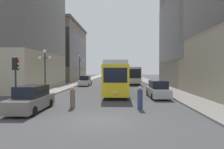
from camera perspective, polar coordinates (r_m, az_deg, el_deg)
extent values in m
plane|color=#424244|center=(11.69, -3.52, -13.24)|extent=(200.00, 200.00, 0.00)
cube|color=gray|center=(52.13, -7.68, -1.68)|extent=(2.96, 120.00, 0.15)
cube|color=gray|center=(51.77, 9.92, -1.71)|extent=(2.96, 120.00, 0.15)
cube|color=black|center=(24.64, 1.39, -5.01)|extent=(2.23, 12.60, 0.35)
cube|color=yellow|center=(24.50, 1.40, -1.00)|extent=(2.62, 13.69, 3.10)
cube|color=black|center=(24.48, 1.40, 0.63)|extent=(2.65, 13.14, 1.08)
cube|color=silver|center=(24.49, 1.40, 3.14)|extent=(2.41, 13.42, 0.44)
cube|color=black|center=(17.67, 0.98, -0.22)|extent=(2.21, 0.08, 1.40)
sphere|color=#F2EACC|center=(17.72, 0.97, -5.54)|extent=(0.24, 0.24, 0.24)
cube|color=black|center=(41.25, 5.86, -2.38)|extent=(2.51, 11.29, 0.35)
cube|color=silver|center=(41.17, 5.86, 0.02)|extent=(2.93, 12.28, 3.10)
cube|color=black|center=(41.16, 5.86, 0.77)|extent=(2.94, 11.79, 1.30)
cube|color=black|center=(35.11, 6.76, 0.26)|extent=(2.31, 0.15, 1.71)
cylinder|color=black|center=(14.12, -28.67, -9.52)|extent=(0.18, 0.64, 0.64)
cylinder|color=black|center=(16.64, -23.50, -7.80)|extent=(0.18, 0.64, 0.64)
cylinder|color=black|center=(13.34, -22.25, -10.09)|extent=(0.18, 0.64, 0.64)
cylinder|color=black|center=(15.98, -17.91, -8.12)|extent=(0.18, 0.64, 0.64)
cube|color=slate|center=(14.94, -22.96, -7.76)|extent=(1.82, 4.70, 0.84)
cube|color=black|center=(14.94, -22.80, -4.59)|extent=(1.60, 2.59, 0.80)
cylinder|color=black|center=(34.00, -9.86, -2.98)|extent=(0.19, 0.64, 0.64)
cylinder|color=black|center=(36.54, -8.94, -2.67)|extent=(0.19, 0.64, 0.64)
cylinder|color=black|center=(33.66, -7.02, -3.02)|extent=(0.19, 0.64, 0.64)
cylinder|color=black|center=(36.23, -6.29, -2.69)|extent=(0.19, 0.64, 0.64)
cube|color=silver|center=(35.08, -8.02, -2.38)|extent=(1.85, 4.23, 0.84)
cube|color=black|center=(35.13, -7.99, -1.03)|extent=(1.61, 2.33, 0.80)
cylinder|color=black|center=(22.37, 14.91, -5.35)|extent=(0.19, 0.64, 0.64)
cylinder|color=black|center=(19.59, 16.88, -6.34)|extent=(0.19, 0.64, 0.64)
cylinder|color=black|center=(22.04, 10.56, -5.43)|extent=(0.19, 0.64, 0.64)
cylinder|color=black|center=(19.22, 11.93, -6.46)|extent=(0.19, 0.64, 0.64)
cube|color=#B2B2B7|center=(20.75, 13.54, -5.10)|extent=(1.87, 4.69, 0.84)
cube|color=black|center=(20.56, 13.62, -2.87)|extent=(1.62, 2.59, 0.80)
cylinder|color=navy|center=(14.42, 8.38, -7.43)|extent=(0.39, 0.39, 1.47)
sphere|color=tan|center=(14.31, 8.39, -4.05)|extent=(0.26, 0.26, 0.26)
cylinder|color=#6B5B4C|center=(15.07, -11.70, -7.17)|extent=(0.37, 0.37, 1.42)
sphere|color=tan|center=(14.97, -11.72, -4.05)|extent=(0.25, 0.25, 0.25)
cylinder|color=#232328|center=(16.46, -26.85, -2.00)|extent=(0.12, 0.12, 3.73)
cube|color=black|center=(16.44, -26.91, 2.83)|extent=(0.36, 0.36, 0.95)
sphere|color=red|center=(16.35, -26.31, 3.92)|extent=(0.18, 0.18, 0.18)
sphere|color=gold|center=(16.34, -26.30, 2.85)|extent=(0.18, 0.18, 0.18)
sphere|color=green|center=(16.33, -26.28, 1.78)|extent=(0.18, 0.18, 0.18)
cylinder|color=#333338|center=(22.19, -19.39, 0.15)|extent=(0.16, 0.16, 4.66)
sphere|color=white|center=(22.27, -19.45, 6.56)|extent=(0.36, 0.36, 0.36)
sphere|color=white|center=(22.43, -20.74, 4.67)|extent=(0.31, 0.31, 0.31)
sphere|color=white|center=(22.02, -18.10, 4.75)|extent=(0.31, 0.31, 0.31)
cube|color=#333338|center=(22.22, -19.43, 4.71)|extent=(1.10, 0.06, 0.06)
cylinder|color=#333338|center=(39.47, -9.65, 1.30)|extent=(0.16, 0.16, 5.37)
sphere|color=white|center=(39.57, -9.67, 5.42)|extent=(0.36, 0.36, 0.36)
sphere|color=white|center=(39.64, -10.44, 4.24)|extent=(0.31, 0.31, 0.31)
sphere|color=white|center=(39.41, -8.88, 4.27)|extent=(0.31, 0.31, 0.31)
cube|color=#333338|center=(39.52, -9.66, 4.25)|extent=(1.10, 0.06, 0.06)
cylinder|color=red|center=(16.94, -26.68, -6.97)|extent=(0.26, 0.26, 0.75)
cube|color=slate|center=(52.14, -15.76, 5.91)|extent=(11.15, 19.49, 14.04)
cube|color=#3D3838|center=(52.20, -15.77, 6.68)|extent=(11.19, 19.53, 8.42)
cube|color=#685F56|center=(53.20, -15.82, 13.74)|extent=(11.75, 20.09, 0.50)
cube|color=#B2A893|center=(34.10, -27.96, 14.76)|extent=(12.16, 15.83, 21.78)
cube|color=#595451|center=(34.37, -27.98, 16.53)|extent=(12.20, 15.87, 13.07)
cube|color=slate|center=(37.08, 28.54, 10.47)|extent=(15.61, 15.27, 17.73)
cube|color=#3D3838|center=(37.23, 28.56, 11.82)|extent=(15.65, 15.31, 10.64)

